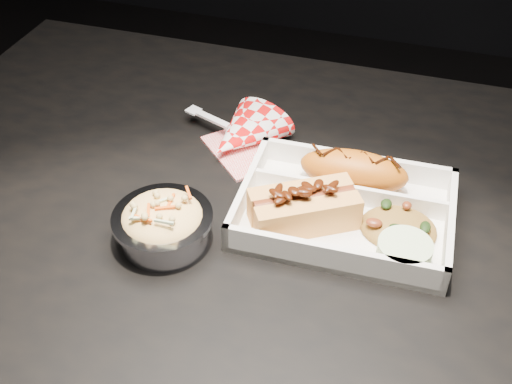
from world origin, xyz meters
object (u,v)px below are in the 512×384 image
(foil_coleslaw_cup, at_px, (163,222))
(napkin_fork, at_px, (242,135))
(food_tray, at_px, (345,213))
(fried_pastry, at_px, (354,170))
(dining_table, at_px, (305,277))
(hotdog, at_px, (304,206))

(foil_coleslaw_cup, relative_size, napkin_fork, 0.65)
(food_tray, height_order, napkin_fork, napkin_fork)
(food_tray, distance_m, napkin_fork, 0.20)
(food_tray, distance_m, fried_pastry, 0.06)
(dining_table, relative_size, fried_pastry, 8.85)
(dining_table, distance_m, food_tray, 0.11)
(dining_table, distance_m, fried_pastry, 0.15)
(fried_pastry, height_order, foil_coleslaw_cup, foil_coleslaw_cup)
(hotdog, distance_m, napkin_fork, 0.18)
(food_tray, relative_size, napkin_fork, 1.44)
(dining_table, xyz_separation_m, napkin_fork, (-0.13, 0.13, 0.11))
(food_tray, xyz_separation_m, fried_pastry, (-0.00, 0.06, 0.02))
(foil_coleslaw_cup, distance_m, napkin_fork, 0.21)
(food_tray, bearing_deg, hotdog, -149.23)
(hotdog, height_order, napkin_fork, napkin_fork)
(dining_table, distance_m, hotdog, 0.12)
(fried_pastry, bearing_deg, dining_table, -114.65)
(hotdog, bearing_deg, napkin_fork, 100.22)
(dining_table, height_order, hotdog, hotdog)
(fried_pastry, relative_size, foil_coleslaw_cup, 1.18)
(hotdog, relative_size, foil_coleslaw_cup, 1.18)
(food_tray, xyz_separation_m, hotdog, (-0.04, -0.03, 0.02))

